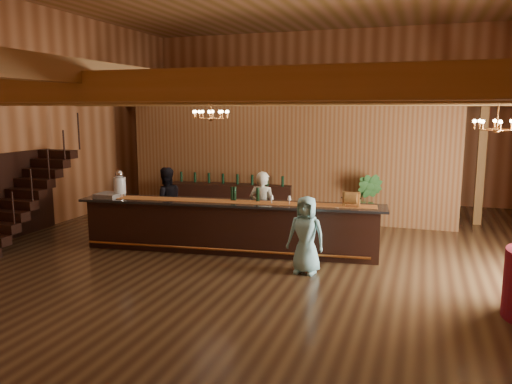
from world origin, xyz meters
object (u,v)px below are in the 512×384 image
(backbar_shelf, at_px, (230,201))
(tasting_bar, at_px, (229,226))
(staff_second, at_px, (166,202))
(guest, at_px, (306,235))
(chandelier_right, at_px, (497,124))
(bartender, at_px, (262,209))
(beverage_dispenser, at_px, (120,184))
(chandelier_left, at_px, (211,114))
(raffle_drum, at_px, (351,198))
(floor_plant, at_px, (366,200))

(backbar_shelf, bearing_deg, tasting_bar, -78.06)
(staff_second, relative_size, guest, 1.15)
(chandelier_right, distance_m, bartender, 4.91)
(beverage_dispenser, relative_size, chandelier_left, 0.75)
(guest, bearing_deg, raffle_drum, 65.80)
(beverage_dispenser, bearing_deg, staff_second, 56.45)
(chandelier_right, xyz_separation_m, floor_plant, (-2.54, 2.72, -2.02))
(chandelier_right, bearing_deg, backbar_shelf, 156.58)
(tasting_bar, bearing_deg, beverage_dispenser, 178.79)
(backbar_shelf, bearing_deg, beverage_dispenser, -119.99)
(bartender, distance_m, floor_plant, 3.15)
(bartender, height_order, floor_plant, bartender)
(chandelier_left, xyz_separation_m, chandelier_right, (5.78, -0.43, -0.16))
(chandelier_left, xyz_separation_m, floor_plant, (3.24, 2.29, -2.17))
(tasting_bar, xyz_separation_m, staff_second, (-1.86, 0.68, 0.28))
(chandelier_right, bearing_deg, chandelier_left, 175.72)
(backbar_shelf, relative_size, chandelier_right, 4.23)
(chandelier_left, height_order, staff_second, chandelier_left)
(bartender, bearing_deg, tasting_bar, 55.55)
(chandelier_right, relative_size, bartender, 0.48)
(tasting_bar, xyz_separation_m, guest, (1.84, -0.83, 0.17))
(staff_second, bearing_deg, chandelier_left, 148.43)
(tasting_bar, bearing_deg, guest, -31.24)
(guest, bearing_deg, beverage_dispenser, 179.17)
(chandelier_left, bearing_deg, backbar_shelf, 101.19)
(beverage_dispenser, bearing_deg, floor_plant, 34.20)
(staff_second, bearing_deg, bartender, 140.16)
(raffle_drum, relative_size, backbar_shelf, 0.10)
(bartender, bearing_deg, chandelier_right, 178.93)
(guest, xyz_separation_m, floor_plant, (0.65, 3.96, -0.02))
(tasting_bar, bearing_deg, floor_plant, 44.59)
(chandelier_left, distance_m, guest, 3.77)
(backbar_shelf, height_order, bartender, bartender)
(tasting_bar, height_order, floor_plant, floor_plant)
(chandelier_left, xyz_separation_m, staff_second, (-1.11, -0.16, -2.05))
(backbar_shelf, height_order, staff_second, staff_second)
(chandelier_right, relative_size, floor_plant, 0.57)
(backbar_shelf, bearing_deg, guest, -61.51)
(raffle_drum, height_order, backbar_shelf, raffle_drum)
(tasting_bar, relative_size, chandelier_left, 8.14)
(tasting_bar, xyz_separation_m, backbar_shelf, (-1.20, 3.11, -0.07))
(chandelier_right, height_order, floor_plant, chandelier_right)
(guest, bearing_deg, chandelier_left, 154.05)
(chandelier_right, bearing_deg, tasting_bar, -175.35)
(tasting_bar, xyz_separation_m, raffle_drum, (2.50, 0.25, 0.71))
(raffle_drum, xyz_separation_m, chandelier_right, (2.53, 0.16, 1.47))
(beverage_dispenser, xyz_separation_m, staff_second, (0.61, 0.93, -0.54))
(beverage_dispenser, distance_m, guest, 4.41)
(tasting_bar, height_order, chandelier_right, chandelier_right)
(floor_plant, bearing_deg, bartender, -128.96)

